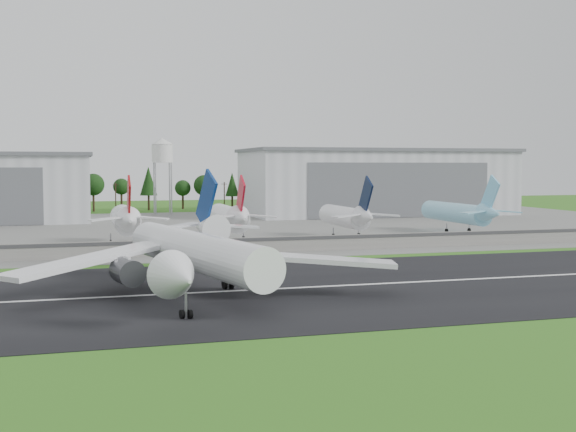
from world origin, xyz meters
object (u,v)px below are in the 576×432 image
object	(u,v)px
main_airliner	(196,261)
parked_jet_navy	(348,216)
parked_jet_red_b	(231,218)
parked_jet_red_a	(126,219)
parked_jet_skyblue	(461,212)

from	to	relation	value
main_airliner	parked_jet_navy	size ratio (longest dim) A/B	1.88
main_airliner	parked_jet_red_b	bearing A→B (deg)	-118.78
main_airliner	parked_jet_red_a	size ratio (longest dim) A/B	1.88
parked_jet_red_b	parked_jet_skyblue	size ratio (longest dim) A/B	0.84
main_airliner	parked_jet_skyblue	world-z (taller)	main_airliner
parked_jet_red_b	parked_jet_navy	size ratio (longest dim) A/B	1.00
parked_jet_skyblue	parked_jet_red_a	bearing A→B (deg)	-176.85
parked_jet_red_b	parked_jet_navy	bearing A→B (deg)	-0.09
parked_jet_skyblue	parked_jet_navy	bearing A→B (deg)	-171.83
parked_jet_red_b	parked_jet_red_a	bearing A→B (deg)	179.99
parked_jet_red_a	parked_jet_skyblue	size ratio (longest dim) A/B	0.84
main_airliner	parked_jet_skyblue	bearing A→B (deg)	-152.55
parked_jet_red_a	parked_jet_navy	bearing A→B (deg)	-0.06
main_airliner	parked_jet_red_b	world-z (taller)	main_airliner
main_airliner	parked_jet_skyblue	distance (m)	110.81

